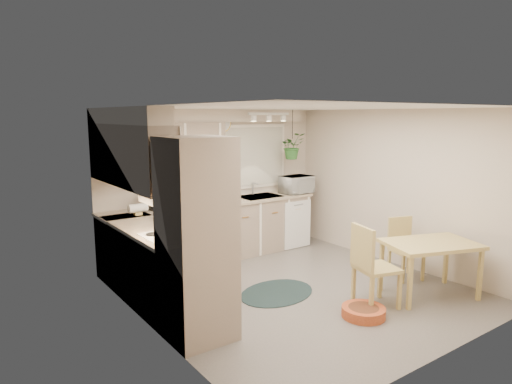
{
  "coord_description": "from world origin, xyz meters",
  "views": [
    {
      "loc": [
        -3.8,
        -4.37,
        2.3
      ],
      "look_at": [
        -0.27,
        0.55,
        1.28
      ],
      "focal_mm": 32.0,
      "sensor_mm": 36.0,
      "label": 1
    }
  ],
  "objects_px": {
    "dining_table": "(429,269)",
    "pet_bed": "(363,312)",
    "braided_rug": "(277,293)",
    "chair_back": "(407,249)",
    "chair_left": "(377,266)",
    "microwave": "(297,183)"
  },
  "relations": [
    {
      "from": "chair_left",
      "to": "pet_bed",
      "type": "height_order",
      "value": "chair_left"
    },
    {
      "from": "dining_table",
      "to": "microwave",
      "type": "height_order",
      "value": "microwave"
    },
    {
      "from": "dining_table",
      "to": "pet_bed",
      "type": "relative_size",
      "value": 2.24
    },
    {
      "from": "dining_table",
      "to": "microwave",
      "type": "relative_size",
      "value": 2.03
    },
    {
      "from": "dining_table",
      "to": "chair_left",
      "type": "relative_size",
      "value": 1.11
    },
    {
      "from": "chair_left",
      "to": "braided_rug",
      "type": "bearing_deg",
      "value": -128.57
    },
    {
      "from": "chair_back",
      "to": "microwave",
      "type": "bearing_deg",
      "value": -68.93
    },
    {
      "from": "pet_bed",
      "to": "microwave",
      "type": "distance_m",
      "value": 3.25
    },
    {
      "from": "chair_back",
      "to": "pet_bed",
      "type": "bearing_deg",
      "value": 36.9
    },
    {
      "from": "chair_back",
      "to": "pet_bed",
      "type": "relative_size",
      "value": 1.71
    },
    {
      "from": "braided_rug",
      "to": "chair_left",
      "type": "bearing_deg",
      "value": -54.13
    },
    {
      "from": "braided_rug",
      "to": "chair_back",
      "type": "bearing_deg",
      "value": -18.89
    },
    {
      "from": "chair_left",
      "to": "microwave",
      "type": "xyz_separation_m",
      "value": [
        0.97,
        2.63,
        0.62
      ]
    },
    {
      "from": "dining_table",
      "to": "microwave",
      "type": "bearing_deg",
      "value": 86.67
    },
    {
      "from": "dining_table",
      "to": "chair_back",
      "type": "xyz_separation_m",
      "value": [
        0.3,
        0.57,
        0.08
      ]
    },
    {
      "from": "microwave",
      "to": "chair_back",
      "type": "bearing_deg",
      "value": -90.43
    },
    {
      "from": "pet_bed",
      "to": "chair_left",
      "type": "bearing_deg",
      "value": 19.71
    },
    {
      "from": "braided_rug",
      "to": "microwave",
      "type": "relative_size",
      "value": 1.97
    },
    {
      "from": "chair_left",
      "to": "chair_back",
      "type": "bearing_deg",
      "value": 124.7
    },
    {
      "from": "dining_table",
      "to": "pet_bed",
      "type": "bearing_deg",
      "value": 177.37
    },
    {
      "from": "chair_left",
      "to": "microwave",
      "type": "relative_size",
      "value": 1.83
    },
    {
      "from": "dining_table",
      "to": "chair_back",
      "type": "distance_m",
      "value": 0.65
    }
  ]
}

